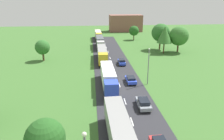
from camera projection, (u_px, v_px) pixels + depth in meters
road at (127, 108)px, 35.35m from camera, size 10.00×140.00×0.06m
lane_marking_centre at (133, 123)px, 30.88m from camera, size 0.16×119.13×0.01m
truck_lead at (120, 135)px, 24.78m from camera, size 2.83×14.71×3.57m
truck_second at (108, 77)px, 43.06m from camera, size 2.54×13.73×3.62m
truck_third at (102, 54)px, 61.74m from camera, size 2.67×13.95×3.49m
truck_fourth at (100, 42)px, 78.51m from camera, size 2.55×13.22×3.75m
truck_fifth at (98, 35)px, 94.28m from camera, size 2.73×13.48×3.51m
car_third at (143, 103)px, 35.12m from camera, size 1.99×4.43×1.50m
car_fourth at (131, 79)px, 45.58m from camera, size 1.95×4.21×1.39m
car_fifth at (122, 62)px, 58.39m from camera, size 1.79×4.42×1.52m
lamppost_second at (148, 65)px, 43.72m from camera, size 0.36×0.36×7.75m
tree_oak at (165, 35)px, 68.99m from camera, size 4.84×4.84×8.81m
tree_birch at (161, 33)px, 74.42m from camera, size 6.25×6.25×9.05m
tree_maple at (45, 139)px, 20.65m from camera, size 3.94×3.94×6.26m
tree_elm at (134, 31)px, 92.83m from camera, size 4.28×4.28×6.13m
tree_ash at (42, 47)px, 61.24m from camera, size 4.19×4.19×6.04m
tree_lime at (179, 36)px, 70.87m from camera, size 6.34×6.34×8.60m
distant_building at (125, 23)px, 117.78m from camera, size 17.57×8.35×8.82m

